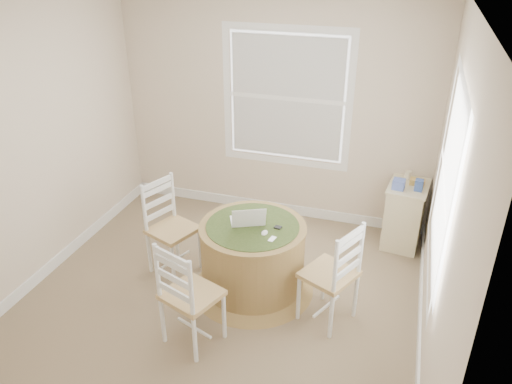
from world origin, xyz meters
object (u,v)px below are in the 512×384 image
(round_table, at_px, (253,255))
(laptop, at_px, (248,220))
(chair_right, at_px, (329,274))
(chair_left, at_px, (173,229))
(chair_near, at_px, (192,294))
(corner_chest, at_px, (404,215))

(round_table, relative_size, laptop, 2.98)
(round_table, bearing_deg, laptop, 159.69)
(round_table, relative_size, chair_right, 1.22)
(chair_left, relative_size, laptop, 2.44)
(chair_near, bearing_deg, laptop, -82.97)
(chair_left, distance_m, chair_near, 1.03)
(chair_left, distance_m, chair_right, 1.61)
(chair_right, bearing_deg, chair_near, -33.48)
(chair_left, distance_m, corner_chest, 2.47)
(chair_near, xyz_separation_m, laptop, (0.20, 0.84, 0.25))
(corner_chest, bearing_deg, chair_right, -104.98)
(chair_near, xyz_separation_m, corner_chest, (1.57, 2.06, -0.12))
(chair_left, height_order, chair_right, same)
(round_table, bearing_deg, corner_chest, 53.20)
(round_table, relative_size, corner_chest, 1.63)
(round_table, height_order, chair_left, chair_left)
(round_table, xyz_separation_m, chair_right, (0.75, -0.20, 0.09))
(round_table, relative_size, chair_near, 1.22)
(round_table, height_order, chair_near, chair_near)
(chair_near, relative_size, laptop, 2.44)
(laptop, bearing_deg, chair_left, -26.64)
(chair_left, bearing_deg, chair_right, -77.63)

